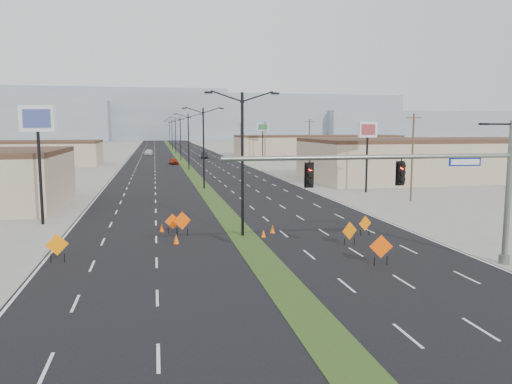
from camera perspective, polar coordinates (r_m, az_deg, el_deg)
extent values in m
plane|color=gray|center=(24.05, 3.50, -11.09)|extent=(600.00, 600.00, 0.00)
cube|color=black|center=(122.41, -8.67, 3.74)|extent=(25.00, 400.00, 0.02)
cube|color=#264719|center=(122.41, -8.67, 3.74)|extent=(2.00, 400.00, 0.04)
cube|color=tan|center=(110.28, -25.18, 3.90)|extent=(30.00, 14.00, 4.50)
cube|color=tan|center=(78.17, 19.33, 3.41)|extent=(36.00, 18.00, 5.50)
cube|color=tan|center=(139.24, 6.97, 5.23)|extent=(44.00, 16.00, 5.00)
cube|color=gray|center=(325.35, -3.38, 8.51)|extent=(220.00, 50.00, 28.00)
cube|color=gray|center=(363.23, 19.49, 7.19)|extent=(160.00, 50.00, 18.00)
cube|color=gray|center=(342.97, -15.66, 8.52)|extent=(140.00, 50.00, 32.00)
cylinder|color=slate|center=(30.93, 26.88, -0.13)|extent=(0.32, 0.32, 8.00)
cylinder|color=slate|center=(31.59, 26.48, -6.89)|extent=(0.60, 0.60, 0.50)
cylinder|color=slate|center=(26.52, 13.42, 3.91)|extent=(16.00, 0.24, 0.24)
cylinder|color=black|center=(30.16, 25.95, 7.00)|extent=(1.80, 0.10, 0.10)
cube|color=navy|center=(29.09, 22.77, 3.19)|extent=(1.90, 0.04, 0.45)
cube|color=black|center=(25.32, 6.15, 1.91)|extent=(0.50, 0.28, 1.30)
sphere|color=#FF0C05|center=(25.14, 6.27, 2.67)|extent=(0.22, 0.22, 0.22)
cube|color=black|center=(27.25, 16.23, 2.05)|extent=(0.50, 0.28, 1.30)
sphere|color=#FF0C05|center=(27.08, 16.41, 2.75)|extent=(0.22, 0.22, 0.22)
cylinder|color=black|center=(34.64, -1.56, 3.05)|extent=(0.20, 0.20, 10.00)
cube|color=black|center=(34.30, -5.45, 11.26)|extent=(0.55, 0.24, 0.14)
cube|color=black|center=(35.09, 2.19, 11.20)|extent=(0.55, 0.24, 0.14)
cylinder|color=black|center=(62.36, -6.01, 4.95)|extent=(0.20, 0.20, 10.00)
cube|color=black|center=(62.18, -8.21, 9.47)|extent=(0.55, 0.24, 0.14)
cube|color=black|center=(62.61, -3.95, 9.51)|extent=(0.55, 0.24, 0.14)
cylinder|color=black|center=(90.26, -7.72, 5.66)|extent=(0.20, 0.20, 10.00)
cube|color=black|center=(90.13, -9.25, 8.78)|extent=(0.55, 0.24, 0.14)
cube|color=black|center=(90.43, -6.30, 8.83)|extent=(0.55, 0.24, 0.14)
cylinder|color=black|center=(118.20, -8.63, 6.04)|extent=(0.20, 0.20, 10.00)
cube|color=black|center=(118.10, -9.80, 8.42)|extent=(0.55, 0.24, 0.14)
cube|color=black|center=(118.34, -7.55, 8.46)|extent=(0.55, 0.24, 0.14)
cylinder|color=black|center=(146.17, -9.18, 6.27)|extent=(0.20, 0.20, 10.00)
cube|color=black|center=(146.09, -10.14, 8.19)|extent=(0.55, 0.24, 0.14)
cube|color=black|center=(146.28, -8.32, 8.23)|extent=(0.55, 0.24, 0.14)
cylinder|color=black|center=(174.15, -9.56, 6.43)|extent=(0.20, 0.20, 10.00)
cube|color=black|center=(174.08, -10.36, 8.04)|extent=(0.55, 0.24, 0.14)
cube|color=black|center=(174.24, -8.84, 8.07)|extent=(0.55, 0.24, 0.14)
cylinder|color=black|center=(202.13, -9.84, 6.54)|extent=(0.20, 0.20, 10.00)
cube|color=black|center=(202.07, -10.53, 7.93)|extent=(0.55, 0.24, 0.14)
cube|color=black|center=(202.21, -9.21, 7.96)|extent=(0.55, 0.24, 0.14)
cylinder|color=#4C3823|center=(53.79, 17.43, 3.73)|extent=(0.20, 0.20, 9.00)
cube|color=#4C3823|center=(53.71, 17.60, 8.10)|extent=(1.60, 0.10, 0.10)
cylinder|color=#4C3823|center=(86.08, 6.11, 5.28)|extent=(0.20, 0.20, 9.00)
cube|color=#4C3823|center=(86.03, 6.15, 8.01)|extent=(1.60, 0.10, 0.10)
cylinder|color=#4C3823|center=(119.91, 1.04, 5.90)|extent=(0.20, 0.20, 9.00)
cube|color=#4C3823|center=(119.87, 1.05, 7.86)|extent=(1.60, 0.10, 0.10)
cylinder|color=#4C3823|center=(154.25, -1.79, 6.23)|extent=(0.20, 0.20, 9.00)
cube|color=#4C3823|center=(154.22, -1.79, 7.76)|extent=(1.60, 0.10, 0.10)
imported|color=maroon|center=(104.91, -9.39, 3.50)|extent=(2.00, 4.13, 1.36)
imported|color=black|center=(124.19, -5.91, 4.18)|extent=(1.87, 4.61, 1.49)
imported|color=silver|center=(141.31, -12.17, 4.44)|extent=(2.56, 5.36, 1.51)
cube|color=orange|center=(30.46, -21.80, -5.60)|extent=(1.24, 0.34, 1.26)
cylinder|color=black|center=(30.71, -22.41, -7.04)|extent=(0.05, 0.05, 0.52)
cylinder|color=black|center=(30.58, -21.04, -7.03)|extent=(0.05, 0.05, 0.52)
cube|color=#F65005|center=(35.67, -8.44, -3.26)|extent=(1.24, 0.44, 1.29)
cylinder|color=black|center=(35.81, -9.02, -4.55)|extent=(0.05, 0.05, 0.54)
cylinder|color=black|center=(35.85, -7.81, -4.51)|extent=(0.05, 0.05, 0.54)
cube|color=#EC5104|center=(36.37, -9.52, -3.33)|extent=(1.09, 0.22, 1.10)
cylinder|color=black|center=(36.50, -10.01, -4.40)|extent=(0.05, 0.05, 0.46)
cylinder|color=black|center=(36.52, -9.00, -4.38)|extent=(0.05, 0.05, 0.46)
cube|color=#FF4F05|center=(28.57, 14.11, -6.07)|extent=(1.28, 0.28, 1.30)
cylinder|color=black|center=(28.61, 13.37, -7.70)|extent=(0.05, 0.05, 0.54)
cylinder|color=black|center=(28.93, 14.74, -7.57)|extent=(0.05, 0.05, 0.54)
cube|color=orange|center=(36.11, 12.36, -3.51)|extent=(1.04, 0.35, 1.08)
cylinder|color=black|center=(36.11, 11.87, -4.59)|extent=(0.05, 0.05, 0.45)
cylinder|color=black|center=(36.36, 12.78, -4.53)|extent=(0.05, 0.05, 0.45)
cube|color=#DD6804|center=(32.92, 10.65, -4.38)|extent=(1.13, 0.39, 1.18)
cylinder|color=black|center=(32.95, 10.07, -5.66)|extent=(0.05, 0.05, 0.49)
cylinder|color=black|center=(33.20, 11.17, -5.58)|extent=(0.05, 0.05, 0.49)
cone|color=#ED5905|center=(33.34, -9.11, -5.35)|extent=(0.45, 0.45, 0.64)
cone|color=#E66404|center=(36.23, 1.91, -4.25)|extent=(0.45, 0.45, 0.62)
cone|color=#F25E05|center=(34.87, 0.86, -4.77)|extent=(0.33, 0.33, 0.55)
cone|color=#EB4A04|center=(37.32, -10.72, -4.05)|extent=(0.44, 0.44, 0.60)
cylinder|color=black|center=(42.54, -23.43, 1.70)|extent=(0.24, 0.24, 7.69)
cube|color=white|center=(42.38, -23.74, 7.70)|extent=(2.93, 1.51, 2.02)
cube|color=#3B4A8F|center=(42.19, -23.80, 7.70)|extent=(2.26, 1.00, 1.42)
cylinder|color=black|center=(60.12, 12.54, 3.21)|extent=(0.24, 0.24, 6.83)
cube|color=white|center=(59.97, 12.65, 6.98)|extent=(2.66, 1.23, 1.80)
cube|color=#963239|center=(59.79, 12.73, 6.97)|extent=(2.05, 0.77, 1.26)
cylinder|color=black|center=(122.63, 0.77, 5.51)|extent=(0.24, 0.24, 7.19)
cube|color=white|center=(122.56, 0.77, 7.46)|extent=(2.82, 1.16, 1.89)
cube|color=#307842|center=(122.37, 0.79, 7.46)|extent=(2.19, 0.71, 1.32)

